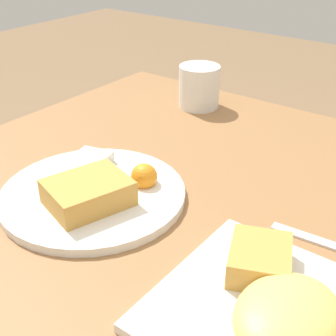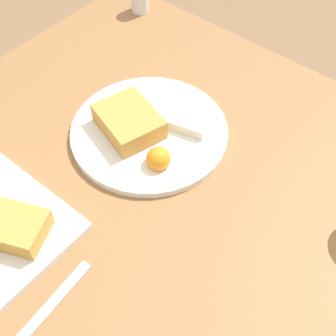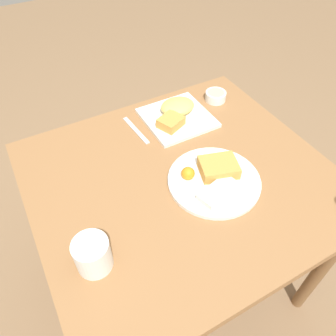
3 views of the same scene
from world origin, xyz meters
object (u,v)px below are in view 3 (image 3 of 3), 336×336
at_px(sauce_ramekin, 216,96).
at_px(coffee_mug, 93,255).
at_px(plate_square_near, 177,114).
at_px(plate_oval_far, 214,178).
at_px(butter_knife, 136,130).

bearing_deg(sauce_ramekin, coffee_mug, 33.47).
xyz_separation_m(sauce_ramekin, coffee_mug, (0.70, 0.46, 0.03)).
bearing_deg(plate_square_near, coffee_mug, 41.21).
relative_size(plate_square_near, coffee_mug, 2.53).
relative_size(plate_square_near, plate_oval_far, 0.83).
distance_m(butter_knife, coffee_mug, 0.55).
bearing_deg(butter_knife, coffee_mug, -40.79).
relative_size(plate_oval_far, butter_knife, 1.68).
bearing_deg(coffee_mug, sauce_ramekin, -146.53).
xyz_separation_m(plate_oval_far, coffee_mug, (0.44, 0.09, 0.03)).
xyz_separation_m(sauce_ramekin, butter_knife, (0.38, 0.02, -0.02)).
bearing_deg(plate_oval_far, sauce_ramekin, -125.05).
height_order(butter_knife, coffee_mug, coffee_mug).
relative_size(plate_oval_far, coffee_mug, 3.06).
bearing_deg(plate_oval_far, coffee_mug, 11.55).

